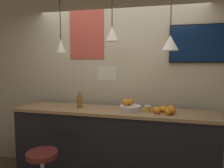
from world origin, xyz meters
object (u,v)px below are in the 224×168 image
juice_bottle (80,101)px  mounted_tv (200,44)px  spread_jar (148,109)px  fruit_bowl (130,107)px

juice_bottle → mounted_tv: size_ratio=0.28×
spread_jar → juice_bottle: bearing=180.0°
juice_bottle → mounted_tv: (1.59, 0.37, 0.80)m
mounted_tv → juice_bottle: bearing=-167.1°
juice_bottle → mounted_tv: bearing=12.9°
spread_jar → mounted_tv: mounted_tv is taller
juice_bottle → mounted_tv: 1.82m
juice_bottle → spread_jar: 0.95m
fruit_bowl → mounted_tv: mounted_tv is taller
juice_bottle → mounted_tv: mounted_tv is taller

